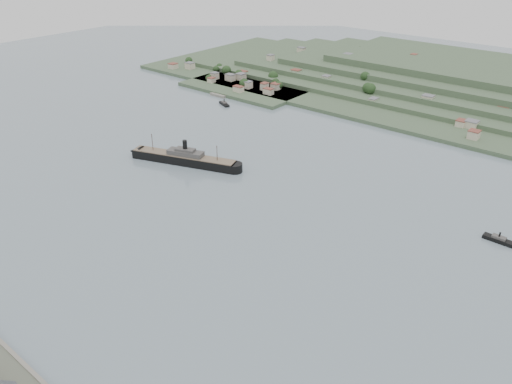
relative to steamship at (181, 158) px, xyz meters
The scene contains 5 objects.
ground 111.90m from the steamship, 25.52° to the right, with size 1400.00×1400.00×0.00m, color slate.
far_peninsula 368.26m from the steamship, 69.52° to the left, with size 760.00×309.00×30.00m.
steamship is the anchor object (origin of this frame).
ferry_west 156.56m from the steamship, 119.36° to the left, with size 18.72×11.87×6.83m.
ferry_east 246.93m from the steamship, 10.68° to the left, with size 18.67×5.53×6.97m.
Camera 1 is at (190.90, -207.14, 176.57)m, focal length 35.00 mm.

